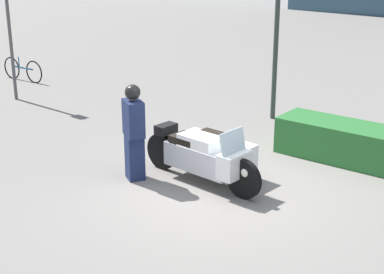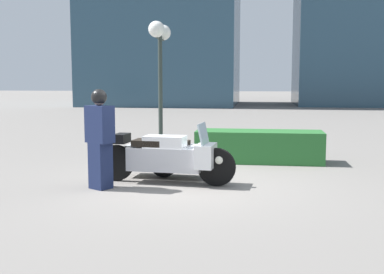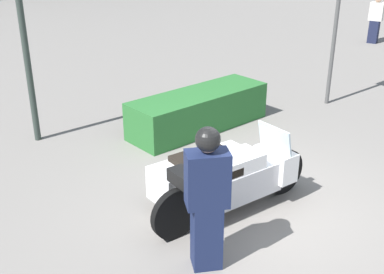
{
  "view_description": "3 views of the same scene",
  "coord_description": "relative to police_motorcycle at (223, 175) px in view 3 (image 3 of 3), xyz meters",
  "views": [
    {
      "loc": [
        5.53,
        -7.94,
        4.35
      ],
      "look_at": [
        -0.49,
        -0.05,
        0.94
      ],
      "focal_mm": 55.0,
      "sensor_mm": 36.0,
      "label": 1
    },
    {
      "loc": [
        1.3,
        -8.8,
        1.97
      ],
      "look_at": [
        -0.0,
        0.7,
        0.84
      ],
      "focal_mm": 45.0,
      "sensor_mm": 36.0,
      "label": 2
    },
    {
      "loc": [
        -4.84,
        -3.92,
        3.8
      ],
      "look_at": [
        -0.83,
        0.64,
        1.15
      ],
      "focal_mm": 45.0,
      "sensor_mm": 36.0,
      "label": 3
    }
  ],
  "objects": [
    {
      "name": "traffic_light_near",
      "position": [
        4.98,
        1.58,
        1.75
      ],
      "size": [
        0.23,
        0.26,
        3.41
      ],
      "rotation": [
        0.0,
        0.0,
        3.18
      ],
      "color": "#4C4C4C",
      "rests_on": "ground"
    },
    {
      "name": "officer_rider",
      "position": [
        -1.14,
        -0.88,
        0.47
      ],
      "size": [
        0.58,
        0.51,
        1.82
      ],
      "rotation": [
        0.0,
        0.0,
        -2.11
      ],
      "color": "#192347",
      "rests_on": "ground"
    },
    {
      "name": "hedge_bush_curbside",
      "position": [
        1.73,
        2.44,
        -0.11
      ],
      "size": [
        3.05,
        0.97,
        0.76
      ],
      "primitive_type": "cube",
      "color": "#28662D",
      "rests_on": "ground"
    },
    {
      "name": "police_motorcycle",
      "position": [
        0.0,
        0.0,
        0.0
      ],
      "size": [
        2.73,
        1.37,
        1.18
      ],
      "rotation": [
        0.0,
        0.0,
        -0.09
      ],
      "color": "black",
      "rests_on": "ground"
    },
    {
      "name": "ground_plane",
      "position": [
        0.4,
        -0.44,
        -0.49
      ],
      "size": [
        160.0,
        160.0,
        0.0
      ],
      "primitive_type": "plane",
      "color": "slate"
    },
    {
      "name": "pedestrian_bystander",
      "position": [
        11.76,
        4.26,
        0.33
      ],
      "size": [
        0.39,
        0.52,
        1.63
      ],
      "rotation": [
        0.0,
        0.0,
        0.27
      ],
      "color": "#191E38",
      "rests_on": "ground"
    }
  ]
}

